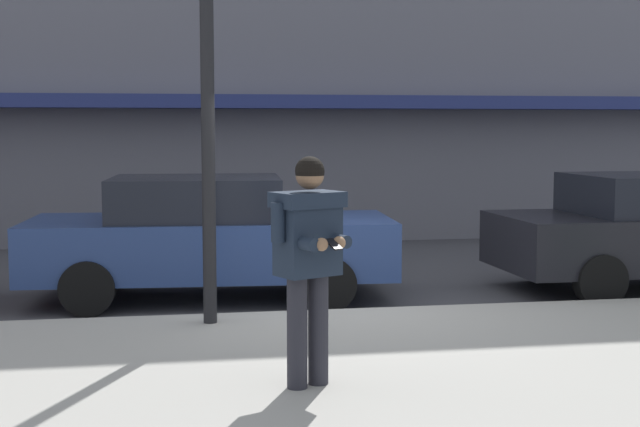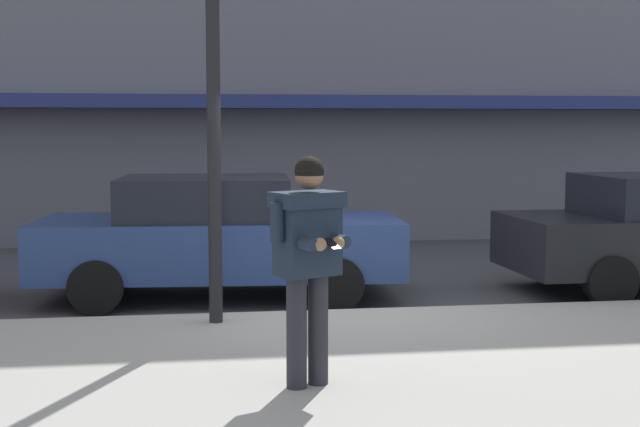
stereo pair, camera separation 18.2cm
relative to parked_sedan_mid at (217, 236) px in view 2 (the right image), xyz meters
name	(u,v)px [view 2 (the right image)]	position (x,y,z in m)	size (l,w,h in m)	color
ground_plane	(343,317)	(1.38, -1.34, -0.79)	(80.00, 80.00, 0.00)	#3D3D42
sidewalk	(518,378)	(2.38, -4.19, -0.72)	(32.00, 5.30, 0.14)	#99968E
curb_paint_line	(427,314)	(2.38, -1.29, -0.79)	(28.00, 0.12, 0.01)	silver
parked_sedan_mid	(217,236)	(0.00, 0.00, 0.00)	(4.62, 2.17, 1.54)	navy
man_texting_on_phone	(308,246)	(0.57, -4.40, 0.46)	(0.62, 0.65, 1.81)	#23232B
street_lamp_post	(213,30)	(-0.07, -1.99, 2.35)	(0.36, 0.36, 4.88)	black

